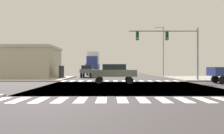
{
  "coord_description": "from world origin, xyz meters",
  "views": [
    {
      "loc": [
        -1.31,
        -17.88,
        1.59
      ],
      "look_at": [
        -1.16,
        6.46,
        1.61
      ],
      "focal_mm": 35.02,
      "sensor_mm": 36.0,
      "label": 1
    }
  ],
  "objects": [
    {
      "name": "sidewalk_corner_nw",
      "position": [
        -13.0,
        12.0,
        0.07
      ],
      "size": [
        12.0,
        12.0,
        0.14
      ],
      "color": "gray",
      "rests_on": "ground"
    },
    {
      "name": "bank_building",
      "position": [
        -16.52,
        15.82,
        2.39
      ],
      "size": [
        15.29,
        7.82,
        4.77
      ],
      "color": "#B4B198",
      "rests_on": "ground"
    },
    {
      "name": "crosswalk_far",
      "position": [
        -0.25,
        7.3,
        0.0
      ],
      "size": [
        13.5,
        2.0,
        0.01
      ],
      "color": "white",
      "rests_on": "ground"
    },
    {
      "name": "sedan_middle_4",
      "position": [
        -0.96,
        3.5,
        1.12
      ],
      "size": [
        4.3,
        1.8,
        1.88
      ],
      "rotation": [
        0.0,
        0.0,
        4.71
      ],
      "color": "black",
      "rests_on": "ground"
    },
    {
      "name": "traffic_signal_mast",
      "position": [
        5.59,
        7.32,
        4.61
      ],
      "size": [
        8.07,
        0.55,
        6.18
      ],
      "color": "gray",
      "rests_on": "ground"
    },
    {
      "name": "sedan_crossing_2",
      "position": [
        -2.0,
        36.63,
        1.12
      ],
      "size": [
        1.8,
        4.3,
        1.88
      ],
      "rotation": [
        0.0,
        0.0,
        3.14
      ],
      "color": "black",
      "rests_on": "ground"
    },
    {
      "name": "sedan_inner_5",
      "position": [
        -5.0,
        16.41,
        1.12
      ],
      "size": [
        1.8,
        4.3,
        1.88
      ],
      "rotation": [
        0.0,
        0.0,
        3.14
      ],
      "color": "black",
      "rests_on": "ground"
    },
    {
      "name": "box_truck_outer_1",
      "position": [
        -5.0,
        28.14,
        2.56
      ],
      "size": [
        2.4,
        7.2,
        4.85
      ],
      "rotation": [
        0.0,
        0.0,
        3.14
      ],
      "color": "black",
      "rests_on": "ground"
    },
    {
      "name": "sedan_nearside_1",
      "position": [
        -2.0,
        26.91,
        1.12
      ],
      "size": [
        1.8,
        4.3,
        1.88
      ],
      "rotation": [
        0.0,
        0.0,
        3.14
      ],
      "color": "black",
      "rests_on": "ground"
    },
    {
      "name": "crosswalk_near",
      "position": [
        -0.25,
        -7.3,
        0.0
      ],
      "size": [
        13.5,
        2.0,
        0.01
      ],
      "color": "white",
      "rests_on": "ground"
    },
    {
      "name": "ground",
      "position": [
        0.0,
        0.0,
        -0.03
      ],
      "size": [
        90.0,
        90.0,
        0.05
      ],
      "color": "#393436"
    },
    {
      "name": "street_lamp",
      "position": [
        7.67,
        20.09,
        5.11
      ],
      "size": [
        1.78,
        0.32,
        8.62
      ],
      "color": "gray",
      "rests_on": "ground"
    },
    {
      "name": "sidewalk_corner_ne",
      "position": [
        13.0,
        12.0,
        0.07
      ],
      "size": [
        12.0,
        12.0,
        0.14
      ],
      "color": "gray",
      "rests_on": "ground"
    }
  ]
}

